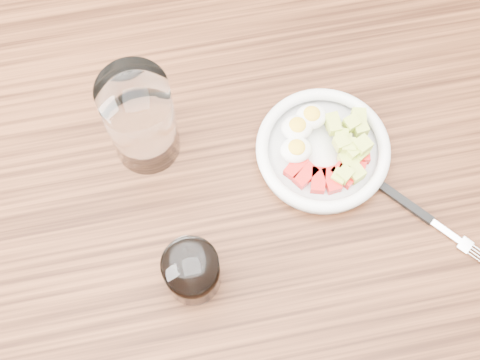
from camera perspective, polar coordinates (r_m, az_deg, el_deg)
name	(u,v)px	position (r m, az deg, el deg)	size (l,w,h in m)	color
ground	(245,298)	(1.68, 0.41, -10.08)	(4.00, 4.00, 0.00)	brown
dining_table	(248,215)	(1.04, 0.65, -3.01)	(1.50, 0.90, 0.77)	brown
bowl	(323,149)	(0.95, 7.12, 2.65)	(0.19, 0.19, 0.05)	white
fork	(421,214)	(0.96, 15.16, -2.78)	(0.13, 0.15, 0.01)	black
water_glass	(141,120)	(0.90, -8.48, 5.12)	(0.09, 0.09, 0.17)	white
coffee_glass	(192,272)	(0.87, -4.12, -7.82)	(0.07, 0.07, 0.08)	white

